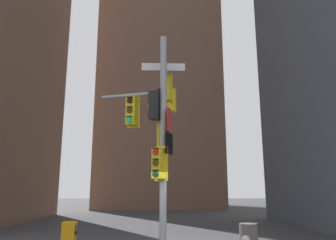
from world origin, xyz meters
name	(u,v)px	position (x,y,z in m)	size (l,w,h in m)	color
signal_pole_assembly	(160,121)	(-0.12, 0.52, 4.35)	(3.07, 3.69, 7.37)	#9EA0A3
newspaper_box	(69,235)	(-3.16, 0.61, 0.44)	(0.45, 0.36, 0.88)	orange
trash_bin	(249,240)	(2.58, -0.73, 0.47)	(0.55, 0.55, 0.95)	#59514C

